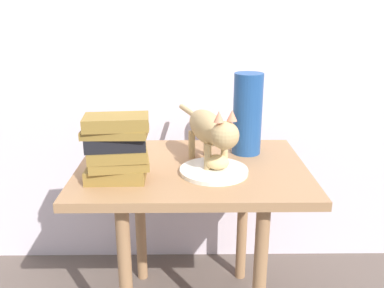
# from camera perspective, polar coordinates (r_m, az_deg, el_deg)

# --- Properties ---
(back_panel) EXTENTS (4.00, 0.04, 2.20)m
(back_panel) POSITION_cam_1_polar(r_m,az_deg,el_deg) (1.75, -0.15, 16.98)
(back_panel) COLOR silver
(back_panel) RESTS_ON ground
(side_table) EXTENTS (0.79, 0.58, 0.62)m
(side_table) POSITION_cam_1_polar(r_m,az_deg,el_deg) (1.48, 0.00, -6.30)
(side_table) COLOR #9E724C
(side_table) RESTS_ON ground
(plate) EXTENTS (0.23, 0.23, 0.01)m
(plate) POSITION_cam_1_polar(r_m,az_deg,el_deg) (1.39, 3.03, -3.70)
(plate) COLOR silver
(plate) RESTS_ON side_table
(bread_roll) EXTENTS (0.09, 0.07, 0.05)m
(bread_roll) POSITION_cam_1_polar(r_m,az_deg,el_deg) (1.37, 3.47, -2.50)
(bread_roll) COLOR #E0BC7A
(bread_roll) RESTS_ON plate
(cat) EXTENTS (0.19, 0.46, 0.23)m
(cat) POSITION_cam_1_polar(r_m,az_deg,el_deg) (1.40, 2.53, 1.99)
(cat) COLOR tan
(cat) RESTS_ON side_table
(book_stack) EXTENTS (0.21, 0.15, 0.21)m
(book_stack) POSITION_cam_1_polar(r_m,az_deg,el_deg) (1.32, -10.33, -0.60)
(book_stack) COLOR olive
(book_stack) RESTS_ON side_table
(green_vase) EXTENTS (0.11, 0.11, 0.30)m
(green_vase) POSITION_cam_1_polar(r_m,az_deg,el_deg) (1.54, 7.65, 4.12)
(green_vase) COLOR navy
(green_vase) RESTS_ON side_table
(candle_jar) EXTENTS (0.07, 0.07, 0.08)m
(candle_jar) POSITION_cam_1_polar(r_m,az_deg,el_deg) (1.53, -7.62, -0.45)
(candle_jar) COLOR silver
(candle_jar) RESTS_ON side_table
(tv_remote) EXTENTS (0.16, 0.07, 0.02)m
(tv_remote) POSITION_cam_1_polar(r_m,az_deg,el_deg) (1.63, -10.34, -0.38)
(tv_remote) COLOR black
(tv_remote) RESTS_ON side_table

